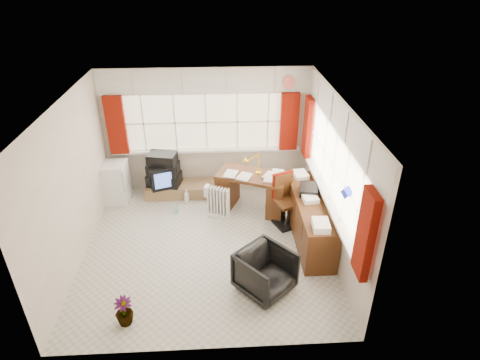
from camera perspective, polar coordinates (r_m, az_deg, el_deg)
The scene contains 20 objects.
ground at distance 6.83m, azimuth -4.61°, elevation -9.43°, with size 4.00×4.00×0.00m, color beige.
room_walls at distance 6.01m, azimuth -5.17°, elevation 1.79°, with size 4.00×4.00×4.00m.
window_back at distance 8.00m, azimuth -4.67°, elevation 4.70°, with size 3.70×0.12×3.60m.
window_right at distance 6.51m, azimuth 12.43°, elevation -2.14°, with size 0.12×3.70×3.60m.
curtains at distance 6.89m, azimuth 2.76°, elevation 5.22°, with size 3.83×3.83×1.15m.
overhead_cabinets at distance 6.66m, azimuth 3.36°, elevation 11.67°, with size 3.98×3.98×0.48m.
desk at distance 7.54m, azimuth 1.74°, elevation -1.40°, with size 1.44×1.09×0.78m.
desk_lamp at distance 7.31m, azimuth 2.68°, elevation 2.97°, with size 0.16×0.14×0.41m.
task_chair at distance 7.15m, azimuth 6.36°, elevation -2.46°, with size 0.54×0.55×0.98m.
office_chair at distance 5.87m, azimuth 3.61°, elevation -12.91°, with size 0.70×0.72×0.66m, color black.
radiator at distance 7.39m, azimuth -3.07°, elevation -3.61°, with size 0.45×0.32×0.62m.
credenza at distance 6.92m, azimuth 9.82°, elevation -5.28°, with size 0.50×2.00×0.85m.
file_tray at distance 6.86m, azimuth 9.70°, elevation -1.38°, with size 0.29×0.37×0.12m, color black.
tv_bench at distance 8.21m, azimuth -8.30°, elevation -1.28°, with size 1.40×0.50×0.25m, color #986F4C.
crt_tv at distance 8.05m, azimuth -11.04°, elevation 0.72°, with size 0.63×0.60×0.46m.
hifi_stack at distance 8.05m, azimuth -10.85°, elevation 1.41°, with size 0.71×0.52×0.68m.
mini_fridge at distance 8.17m, azimuth -17.28°, elevation -0.32°, with size 0.48×0.49×0.81m.
spray_bottle_a at distance 7.94m, azimuth -7.62°, elevation -2.29°, with size 0.10×0.11×0.27m, color white.
spray_bottle_b at distance 7.70m, azimuth -9.04°, elevation -3.94°, with size 0.08×0.08×0.18m, color #87C9BC.
flower_vase at distance 5.71m, azimuth -16.20°, elevation -17.49°, with size 0.24×0.24×0.42m, color black.
Camera 1 is at (0.25, -5.33, 4.27)m, focal length 30.00 mm.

